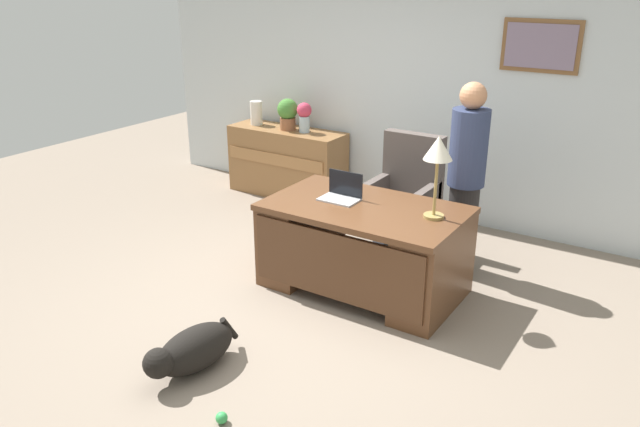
% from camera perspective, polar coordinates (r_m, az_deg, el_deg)
% --- Properties ---
extents(ground_plane, '(12.00, 12.00, 0.00)m').
position_cam_1_polar(ground_plane, '(5.08, -2.89, -8.70)').
color(ground_plane, gray).
extents(back_wall, '(7.00, 0.16, 2.70)m').
position_cam_1_polar(back_wall, '(6.78, 10.04, 10.92)').
color(back_wall, silver).
rests_on(back_wall, ground_plane).
extents(desk, '(1.61, 0.97, 0.75)m').
position_cam_1_polar(desk, '(5.21, 3.88, -2.95)').
color(desk, brown).
rests_on(desk, ground_plane).
extents(credenza, '(1.42, 0.50, 0.80)m').
position_cam_1_polar(credenza, '(7.48, -3.00, 4.69)').
color(credenza, olive).
rests_on(credenza, ground_plane).
extents(armchair, '(0.60, 0.59, 1.11)m').
position_cam_1_polar(armchair, '(6.04, 7.71, 1.28)').
color(armchair, '#564C47').
rests_on(armchair, ground_plane).
extents(person_standing, '(0.32, 0.32, 1.69)m').
position_cam_1_polar(person_standing, '(5.52, 13.16, 3.20)').
color(person_standing, '#262323').
rests_on(person_standing, ground_plane).
extents(dog_lying, '(0.38, 0.77, 0.30)m').
position_cam_1_polar(dog_lying, '(4.39, -11.64, -12.11)').
color(dog_lying, black).
rests_on(dog_lying, ground_plane).
extents(laptop, '(0.32, 0.22, 0.22)m').
position_cam_1_polar(laptop, '(5.23, 2.02, 1.93)').
color(laptop, '#B2B5BA').
rests_on(laptop, desk).
extents(desk_lamp, '(0.22, 0.22, 0.65)m').
position_cam_1_polar(desk_lamp, '(4.77, 10.70, 5.39)').
color(desk_lamp, '#9E8447').
rests_on(desk_lamp, desk).
extents(vase_with_flowers, '(0.17, 0.17, 0.34)m').
position_cam_1_polar(vase_with_flowers, '(7.19, -1.44, 8.94)').
color(vase_with_flowers, '#A4BECB').
rests_on(vase_with_flowers, credenza).
extents(vase_empty, '(0.14, 0.14, 0.28)m').
position_cam_1_polar(vase_empty, '(7.61, -5.83, 9.10)').
color(vase_empty, silver).
rests_on(vase_empty, credenza).
extents(potted_plant, '(0.24, 0.24, 0.36)m').
position_cam_1_polar(potted_plant, '(7.32, -2.96, 9.16)').
color(potted_plant, brown).
rests_on(potted_plant, credenza).
extents(dog_toy_ball, '(0.07, 0.07, 0.07)m').
position_cam_1_polar(dog_toy_ball, '(3.99, -8.95, -17.91)').
color(dog_toy_ball, green).
rests_on(dog_toy_ball, ground_plane).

